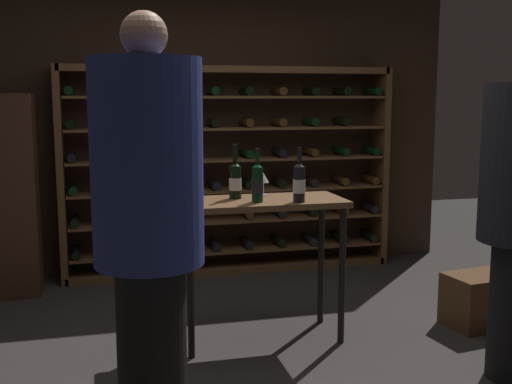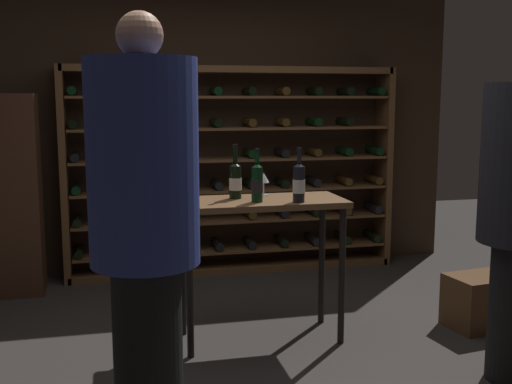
{
  "view_description": "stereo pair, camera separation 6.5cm",
  "coord_description": "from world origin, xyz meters",
  "px_view_note": "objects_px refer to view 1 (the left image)",
  "views": [
    {
      "loc": [
        -0.99,
        -3.73,
        1.64
      ],
      "look_at": [
        0.02,
        0.27,
        1.01
      ],
      "focal_mm": 44.06,
      "sensor_mm": 36.0,
      "label": 1
    },
    {
      "loc": [
        -0.93,
        -3.75,
        1.64
      ],
      "look_at": [
        0.02,
        0.27,
        1.01
      ],
      "focal_mm": 44.06,
      "sensor_mm": 36.0,
      "label": 2
    }
  ],
  "objects_px": {
    "wine_bottle_black_capsule": "(258,182)",
    "wine_glass_stemmed_right": "(263,179)",
    "wine_rack": "(231,172)",
    "wine_crate": "(480,300)",
    "wine_bottle_amber_reserve": "(299,182)",
    "wine_glass_stemmed_left": "(190,185)",
    "tasting_table": "(261,220)",
    "person_guest_khaki": "(149,213)",
    "display_cabinet": "(9,196)",
    "wine_bottle_green_slim": "(235,180)"
  },
  "relations": [
    {
      "from": "wine_bottle_black_capsule",
      "to": "wine_glass_stemmed_right",
      "type": "height_order",
      "value": "wine_bottle_black_capsule"
    },
    {
      "from": "wine_rack",
      "to": "wine_crate",
      "type": "relative_size",
      "value": 6.42
    },
    {
      "from": "wine_rack",
      "to": "wine_glass_stemmed_right",
      "type": "height_order",
      "value": "wine_rack"
    },
    {
      "from": "wine_bottle_amber_reserve",
      "to": "wine_bottle_black_capsule",
      "type": "distance_m",
      "value": 0.26
    },
    {
      "from": "wine_crate",
      "to": "wine_bottle_amber_reserve",
      "type": "bearing_deg",
      "value": -179.18
    },
    {
      "from": "wine_glass_stemmed_left",
      "to": "wine_glass_stemmed_right",
      "type": "xyz_separation_m",
      "value": [
        0.52,
        0.12,
        0.01
      ]
    },
    {
      "from": "tasting_table",
      "to": "wine_crate",
      "type": "xyz_separation_m",
      "value": [
        1.6,
        -0.14,
        -0.64
      ]
    },
    {
      "from": "wine_glass_stemmed_left",
      "to": "wine_crate",
      "type": "bearing_deg",
      "value": -5.46
    },
    {
      "from": "person_guest_khaki",
      "to": "wine_crate",
      "type": "bearing_deg",
      "value": 164.09
    },
    {
      "from": "wine_bottle_amber_reserve",
      "to": "wine_glass_stemmed_right",
      "type": "bearing_deg",
      "value": 114.32
    },
    {
      "from": "wine_rack",
      "to": "wine_crate",
      "type": "xyz_separation_m",
      "value": [
        1.44,
        -1.87,
        -0.76
      ]
    },
    {
      "from": "tasting_table",
      "to": "person_guest_khaki",
      "type": "relative_size",
      "value": 0.55
    },
    {
      "from": "wine_glass_stemmed_right",
      "to": "display_cabinet",
      "type": "bearing_deg",
      "value": 144.72
    },
    {
      "from": "display_cabinet",
      "to": "wine_glass_stemmed_left",
      "type": "xyz_separation_m",
      "value": [
        1.29,
        -1.4,
        0.24
      ]
    },
    {
      "from": "wine_rack",
      "to": "wine_crate",
      "type": "bearing_deg",
      "value": -52.37
    },
    {
      "from": "tasting_table",
      "to": "display_cabinet",
      "type": "distance_m",
      "value": 2.28
    },
    {
      "from": "wine_bottle_black_capsule",
      "to": "wine_crate",
      "type": "bearing_deg",
      "value": -1.78
    },
    {
      "from": "wine_crate",
      "to": "wine_bottle_green_slim",
      "type": "bearing_deg",
      "value": 172.74
    },
    {
      "from": "wine_bottle_black_capsule",
      "to": "display_cabinet",
      "type": "bearing_deg",
      "value": 137.9
    },
    {
      "from": "person_guest_khaki",
      "to": "display_cabinet",
      "type": "height_order",
      "value": "person_guest_khaki"
    },
    {
      "from": "wine_bottle_green_slim",
      "to": "wine_glass_stemmed_right",
      "type": "relative_size",
      "value": 2.31
    },
    {
      "from": "person_guest_khaki",
      "to": "wine_bottle_green_slim",
      "type": "height_order",
      "value": "person_guest_khaki"
    },
    {
      "from": "tasting_table",
      "to": "wine_bottle_amber_reserve",
      "type": "relative_size",
      "value": 3.15
    },
    {
      "from": "wine_crate",
      "to": "display_cabinet",
      "type": "relative_size",
      "value": 0.29
    },
    {
      "from": "wine_bottle_black_capsule",
      "to": "person_guest_khaki",
      "type": "bearing_deg",
      "value": -127.83
    },
    {
      "from": "tasting_table",
      "to": "wine_glass_stemmed_left",
      "type": "relative_size",
      "value": 7.31
    },
    {
      "from": "display_cabinet",
      "to": "wine_bottle_green_slim",
      "type": "xyz_separation_m",
      "value": [
        1.6,
        -1.37,
        0.26
      ]
    },
    {
      "from": "wine_crate",
      "to": "wine_bottle_green_slim",
      "type": "height_order",
      "value": "wine_bottle_green_slim"
    },
    {
      "from": "person_guest_khaki",
      "to": "wine_crate",
      "type": "xyz_separation_m",
      "value": [
        2.42,
        0.95,
        -0.92
      ]
    },
    {
      "from": "wine_bottle_amber_reserve",
      "to": "wine_glass_stemmed_left",
      "type": "relative_size",
      "value": 2.32
    },
    {
      "from": "person_guest_khaki",
      "to": "wine_glass_stemmed_right",
      "type": "distance_m",
      "value": 1.54
    },
    {
      "from": "wine_bottle_amber_reserve",
      "to": "wine_glass_stemmed_right",
      "type": "height_order",
      "value": "wine_bottle_amber_reserve"
    },
    {
      "from": "wine_rack",
      "to": "wine_glass_stemmed_left",
      "type": "distance_m",
      "value": 1.79
    },
    {
      "from": "wine_glass_stemmed_left",
      "to": "wine_glass_stemmed_right",
      "type": "height_order",
      "value": "wine_glass_stemmed_right"
    },
    {
      "from": "wine_rack",
      "to": "wine_glass_stemmed_left",
      "type": "bearing_deg",
      "value": -110.4
    },
    {
      "from": "wine_bottle_green_slim",
      "to": "wine_glass_stemmed_right",
      "type": "bearing_deg",
      "value": 22.28
    },
    {
      "from": "wine_crate",
      "to": "wine_glass_stemmed_left",
      "type": "bearing_deg",
      "value": 174.54
    },
    {
      "from": "tasting_table",
      "to": "wine_glass_stemmed_right",
      "type": "xyz_separation_m",
      "value": [
        0.06,
        0.17,
        0.25
      ]
    },
    {
      "from": "tasting_table",
      "to": "display_cabinet",
      "type": "bearing_deg",
      "value": 140.34
    },
    {
      "from": "tasting_table",
      "to": "wine_bottle_black_capsule",
      "type": "xyz_separation_m",
      "value": [
        -0.04,
        -0.09,
        0.27
      ]
    },
    {
      "from": "wine_crate",
      "to": "wine_glass_stemmed_left",
      "type": "relative_size",
      "value": 3.16
    },
    {
      "from": "wine_glass_stemmed_left",
      "to": "wine_bottle_amber_reserve",
      "type": "bearing_deg",
      "value": -17.82
    },
    {
      "from": "person_guest_khaki",
      "to": "wine_bottle_amber_reserve",
      "type": "distance_m",
      "value": 1.39
    },
    {
      "from": "wine_bottle_amber_reserve",
      "to": "display_cabinet",
      "type": "bearing_deg",
      "value": 140.56
    },
    {
      "from": "display_cabinet",
      "to": "wine_bottle_amber_reserve",
      "type": "distance_m",
      "value": 2.56
    },
    {
      "from": "display_cabinet",
      "to": "wine_glass_stemmed_right",
      "type": "distance_m",
      "value": 2.24
    },
    {
      "from": "tasting_table",
      "to": "wine_bottle_green_slim",
      "type": "distance_m",
      "value": 0.32
    },
    {
      "from": "wine_bottle_amber_reserve",
      "to": "wine_glass_stemmed_left",
      "type": "bearing_deg",
      "value": 162.18
    },
    {
      "from": "display_cabinet",
      "to": "wine_glass_stemmed_right",
      "type": "relative_size",
      "value": 10.6
    },
    {
      "from": "wine_bottle_amber_reserve",
      "to": "wine_bottle_green_slim",
      "type": "relative_size",
      "value": 0.97
    }
  ]
}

